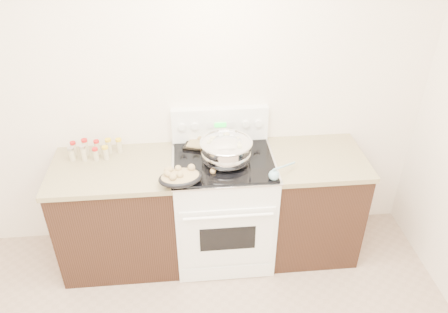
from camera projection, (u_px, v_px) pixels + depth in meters
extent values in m
cube|color=white|center=(173.00, 92.00, 3.33)|extent=(4.00, 0.05, 2.70)
cube|color=black|center=(120.00, 216.00, 3.50)|extent=(0.90, 0.64, 0.88)
cube|color=brown|center=(112.00, 169.00, 3.24)|extent=(0.93, 0.67, 0.04)
cube|color=black|center=(311.00, 205.00, 3.62)|extent=(0.70, 0.64, 0.88)
cube|color=brown|center=(317.00, 158.00, 3.37)|extent=(0.73, 0.67, 0.04)
cube|color=white|center=(223.00, 209.00, 3.54)|extent=(0.76, 0.66, 0.92)
cube|color=white|center=(228.00, 238.00, 3.26)|extent=(0.70, 0.01, 0.55)
cube|color=black|center=(228.00, 239.00, 3.26)|extent=(0.42, 0.01, 0.22)
cylinder|color=white|center=(228.00, 217.00, 3.10)|extent=(0.65, 0.02, 0.02)
cube|color=white|center=(227.00, 273.00, 3.47)|extent=(0.70, 0.01, 0.14)
cube|color=silver|center=(223.00, 161.00, 3.29)|extent=(0.78, 0.68, 0.01)
cube|color=black|center=(223.00, 160.00, 3.28)|extent=(0.74, 0.64, 0.01)
cube|color=white|center=(220.00, 124.00, 3.45)|extent=(0.76, 0.07, 0.28)
cylinder|color=white|center=(182.00, 127.00, 3.38)|extent=(0.06, 0.02, 0.06)
cylinder|color=white|center=(195.00, 126.00, 3.39)|extent=(0.06, 0.02, 0.06)
cylinder|color=white|center=(246.00, 124.00, 3.42)|extent=(0.06, 0.02, 0.06)
cylinder|color=white|center=(258.00, 124.00, 3.42)|extent=(0.06, 0.02, 0.06)
cube|color=#19E533|center=(220.00, 125.00, 3.40)|extent=(0.09, 0.00, 0.04)
cube|color=silver|center=(210.00, 126.00, 3.40)|extent=(0.05, 0.00, 0.05)
cube|color=silver|center=(231.00, 125.00, 3.41)|extent=(0.05, 0.00, 0.05)
ellipsoid|color=silver|center=(226.00, 153.00, 3.21)|extent=(0.49, 0.49, 0.23)
cylinder|color=silver|center=(226.00, 161.00, 3.25)|extent=(0.21, 0.21, 0.01)
torus|color=silver|center=(226.00, 142.00, 3.16)|extent=(0.39, 0.39, 0.02)
cylinder|color=silver|center=(226.00, 150.00, 3.20)|extent=(0.36, 0.36, 0.13)
cylinder|color=brown|center=(226.00, 144.00, 3.17)|extent=(0.34, 0.34, 0.00)
cube|color=#C4BE90|center=(223.00, 144.00, 3.16)|extent=(0.04, 0.04, 0.03)
cube|color=#C4BE90|center=(224.00, 137.00, 3.23)|extent=(0.03, 0.03, 0.02)
cube|color=#C4BE90|center=(233.00, 139.00, 3.21)|extent=(0.03, 0.03, 0.03)
cube|color=#C4BE90|center=(238.00, 144.00, 3.15)|extent=(0.04, 0.04, 0.03)
cube|color=#C4BE90|center=(209.00, 143.00, 3.17)|extent=(0.03, 0.03, 0.02)
cube|color=#C4BE90|center=(226.00, 135.00, 3.26)|extent=(0.05, 0.05, 0.03)
cube|color=#C4BE90|center=(231.00, 140.00, 3.20)|extent=(0.04, 0.04, 0.03)
cube|color=#C4BE90|center=(215.00, 138.00, 3.22)|extent=(0.03, 0.03, 0.02)
cube|color=#C4BE90|center=(240.00, 147.00, 3.12)|extent=(0.03, 0.03, 0.03)
cube|color=#C4BE90|center=(212.00, 141.00, 3.18)|extent=(0.03, 0.03, 0.02)
cube|color=#C4BE90|center=(228.00, 143.00, 3.16)|extent=(0.04, 0.04, 0.03)
cube|color=#C4BE90|center=(237.00, 142.00, 3.17)|extent=(0.04, 0.04, 0.02)
cube|color=#C4BE90|center=(232.00, 143.00, 3.16)|extent=(0.04, 0.04, 0.02)
cube|color=#C4BE90|center=(213.00, 139.00, 3.21)|extent=(0.04, 0.04, 0.03)
cube|color=#C4BE90|center=(237.00, 140.00, 3.20)|extent=(0.04, 0.04, 0.03)
cube|color=#C4BE90|center=(227.00, 138.00, 3.22)|extent=(0.04, 0.04, 0.03)
cube|color=#C4BE90|center=(217.00, 143.00, 3.17)|extent=(0.03, 0.03, 0.02)
cube|color=#C4BE90|center=(219.00, 147.00, 3.12)|extent=(0.04, 0.04, 0.02)
ellipsoid|color=black|center=(180.00, 178.00, 3.01)|extent=(0.33, 0.26, 0.08)
ellipsoid|color=#A38757|center=(180.00, 177.00, 3.00)|extent=(0.30, 0.23, 0.06)
sphere|color=#A38757|center=(173.00, 177.00, 2.93)|extent=(0.05, 0.05, 0.05)
sphere|color=#A38757|center=(170.00, 170.00, 3.02)|extent=(0.05, 0.05, 0.05)
sphere|color=#A38757|center=(180.00, 175.00, 2.95)|extent=(0.05, 0.05, 0.05)
sphere|color=#A38757|center=(167.00, 170.00, 3.00)|extent=(0.05, 0.05, 0.05)
sphere|color=#A38757|center=(178.00, 168.00, 3.03)|extent=(0.05, 0.05, 0.05)
sphere|color=#A38757|center=(191.00, 168.00, 3.03)|extent=(0.05, 0.05, 0.05)
sphere|color=#A38757|center=(167.00, 173.00, 2.97)|extent=(0.04, 0.04, 0.04)
sphere|color=#A38757|center=(169.00, 174.00, 2.96)|extent=(0.04, 0.04, 0.04)
cube|color=black|center=(214.00, 143.00, 3.46)|extent=(0.51, 0.43, 0.02)
cube|color=#A38757|center=(214.00, 141.00, 3.45)|extent=(0.45, 0.37, 0.02)
sphere|color=#A38757|center=(200.00, 138.00, 3.47)|extent=(0.04, 0.04, 0.04)
sphere|color=#A38757|center=(197.00, 138.00, 3.48)|extent=(0.03, 0.03, 0.03)
sphere|color=#A38757|center=(213.00, 140.00, 3.45)|extent=(0.04, 0.04, 0.04)
sphere|color=#A38757|center=(207.00, 134.00, 3.52)|extent=(0.04, 0.04, 0.04)
sphere|color=#A38757|center=(218.00, 141.00, 3.43)|extent=(0.04, 0.04, 0.04)
sphere|color=#A38757|center=(203.00, 144.00, 3.39)|extent=(0.03, 0.03, 0.03)
sphere|color=#A38757|center=(218.00, 146.00, 3.37)|extent=(0.04, 0.04, 0.04)
sphere|color=#A38757|center=(221.00, 140.00, 3.45)|extent=(0.04, 0.04, 0.04)
sphere|color=#A38757|center=(199.00, 137.00, 3.49)|extent=(0.03, 0.03, 0.03)
sphere|color=#A38757|center=(233.00, 135.00, 3.51)|extent=(0.04, 0.04, 0.04)
cylinder|color=#A57F4B|center=(212.00, 163.00, 3.22)|extent=(0.02, 0.25, 0.01)
sphere|color=#A57F4B|center=(213.00, 171.00, 3.13)|extent=(0.04, 0.04, 0.04)
sphere|color=#78A3B4|center=(274.00, 175.00, 3.05)|extent=(0.08, 0.08, 0.08)
cylinder|color=#78A3B4|center=(284.00, 166.00, 3.11)|extent=(0.20, 0.17, 0.07)
cylinder|color=#BFB28C|center=(74.00, 150.00, 3.34)|extent=(0.04, 0.04, 0.10)
cylinder|color=#B21414|center=(73.00, 143.00, 3.31)|extent=(0.04, 0.04, 0.02)
cylinder|color=#BFB28C|center=(86.00, 148.00, 3.35)|extent=(0.04, 0.04, 0.11)
cylinder|color=#B21414|center=(84.00, 140.00, 3.31)|extent=(0.05, 0.05, 0.02)
cylinder|color=#BFB28C|center=(97.00, 148.00, 3.36)|extent=(0.04, 0.04, 0.10)
cylinder|color=#B21414|center=(96.00, 141.00, 3.33)|extent=(0.04, 0.04, 0.02)
cylinder|color=#BFB28C|center=(109.00, 147.00, 3.37)|extent=(0.05, 0.05, 0.10)
cylinder|color=gold|center=(108.00, 140.00, 3.34)|extent=(0.05, 0.05, 0.02)
cylinder|color=#BFB28C|center=(119.00, 146.00, 3.38)|extent=(0.04, 0.04, 0.10)
cylinder|color=gold|center=(118.00, 140.00, 3.35)|extent=(0.05, 0.05, 0.02)
cylinder|color=#BFB28C|center=(72.00, 155.00, 3.28)|extent=(0.05, 0.05, 0.09)
cylinder|color=#B2B2B7|center=(71.00, 149.00, 3.25)|extent=(0.05, 0.05, 0.02)
cylinder|color=#BFB28C|center=(84.00, 154.00, 3.28)|extent=(0.04, 0.04, 0.11)
cylinder|color=#B2B2B7|center=(82.00, 147.00, 3.24)|extent=(0.04, 0.04, 0.02)
cylinder|color=#BFB28C|center=(96.00, 155.00, 3.28)|extent=(0.04, 0.04, 0.09)
cylinder|color=#B21414|center=(95.00, 149.00, 3.26)|extent=(0.04, 0.04, 0.02)
cylinder|color=#BFB28C|center=(106.00, 154.00, 3.30)|extent=(0.04, 0.04, 0.09)
cylinder|color=gold|center=(105.00, 148.00, 3.27)|extent=(0.05, 0.05, 0.02)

